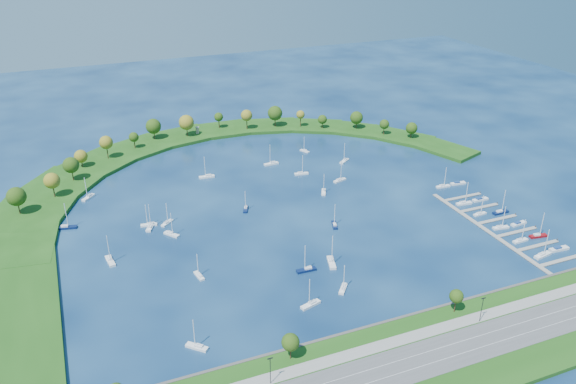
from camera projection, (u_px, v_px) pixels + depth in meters
name	position (u px, v px, depth m)	size (l,w,h in m)	color
ground	(283.00, 205.00, 291.91)	(700.00, 700.00, 0.00)	#071C40
south_shoreline	(421.00, 359.00, 189.07)	(420.00, 43.10, 11.60)	#1A4813
breakwater	(172.00, 180.00, 316.28)	(286.74, 247.64, 2.00)	#1A4813
breakwater_trees	(200.00, 135.00, 353.08)	(242.82, 91.44, 14.46)	#382314
harbor_tower	(197.00, 130.00, 380.37)	(2.60, 2.60, 4.48)	gray
dock_system	(499.00, 227.00, 270.03)	(24.28, 82.00, 1.60)	gray
moored_boat_0	(246.00, 208.00, 286.33)	(4.73, 7.49, 10.69)	#0A1942
moored_boat_1	(110.00, 260.00, 243.19)	(3.65, 9.28, 13.27)	white
moored_boat_2	(301.00, 173.00, 325.52)	(8.15, 3.43, 11.61)	white
moored_boat_3	(199.00, 275.00, 233.26)	(3.16, 7.37, 10.49)	white
moored_boat_4	(197.00, 346.00, 194.75)	(7.31, 7.18, 11.77)	white
moored_boat_5	(340.00, 180.00, 317.31)	(8.28, 4.54, 11.73)	white
moored_boat_6	(271.00, 163.00, 338.38)	(8.81, 2.95, 12.76)	white
moored_boat_7	(343.00, 288.00, 225.21)	(6.35, 7.04, 10.92)	white
moored_boat_8	(306.00, 269.00, 237.08)	(8.48, 2.58, 12.38)	#0A1942
moored_boat_9	(345.00, 160.00, 342.15)	(8.06, 6.60, 12.10)	white
moored_boat_10	(331.00, 262.00, 242.02)	(5.34, 9.93, 14.06)	white
moored_boat_11	(171.00, 234.00, 263.58)	(6.58, 7.79, 11.80)	white
moored_boat_12	(207.00, 176.00, 321.58)	(8.83, 3.07, 12.75)	white
moored_boat_13	(67.00, 227.00, 269.25)	(9.35, 4.51, 13.25)	#0A1942
moored_boat_14	(335.00, 224.00, 271.52)	(4.41, 7.85, 11.12)	#0A1942
moored_boat_15	(150.00, 226.00, 269.60)	(5.69, 8.50, 12.22)	white
moored_boat_16	(311.00, 304.00, 215.98)	(8.68, 4.54, 12.28)	white
moored_boat_17	(149.00, 224.00, 271.73)	(7.92, 3.38, 11.28)	white
moored_boat_18	(324.00, 191.00, 303.95)	(5.38, 7.78, 11.23)	white
moored_boat_19	(88.00, 197.00, 298.01)	(7.42, 7.61, 12.20)	white
moored_boat_20	(305.00, 150.00, 356.86)	(4.47, 6.81, 9.77)	white
moored_boat_21	(167.00, 222.00, 273.34)	(6.84, 6.38, 10.76)	white
docked_boat_0	(543.00, 255.00, 247.24)	(9.15, 3.94, 13.03)	white
docked_boat_1	(559.00, 249.00, 252.01)	(9.32, 3.07, 1.88)	white
docked_boat_2	(520.00, 240.00, 258.44)	(7.72, 2.54, 11.20)	white
docked_boat_3	(538.00, 235.00, 262.18)	(8.71, 3.67, 12.41)	maroon
docked_boat_4	(501.00, 227.00, 269.20)	(8.11, 3.33, 11.57)	white
docked_boat_5	(518.00, 224.00, 272.72)	(8.55, 3.14, 1.71)	white
docked_boat_6	(480.00, 213.00, 281.61)	(7.23, 2.62, 10.40)	white
docked_boat_7	(501.00, 212.00, 283.02)	(8.62, 2.54, 12.62)	#0A1942
docked_boat_8	(464.00, 203.00, 291.84)	(8.49, 3.03, 12.23)	white
docked_boat_9	(480.00, 199.00, 295.83)	(8.71, 2.45, 1.78)	white
docked_boat_10	(443.00, 186.00, 310.15)	(7.94, 2.59, 11.53)	white
docked_boat_11	(458.00, 183.00, 313.79)	(8.69, 3.12, 1.74)	white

